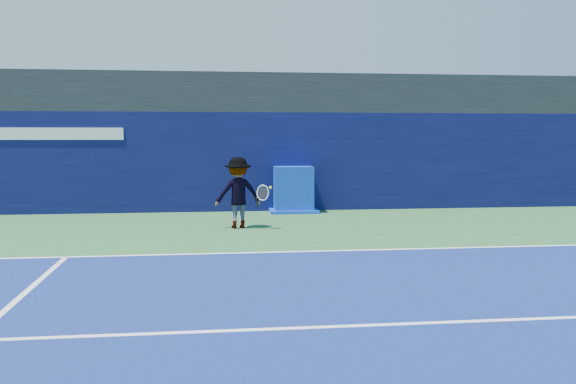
% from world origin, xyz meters
% --- Properties ---
extents(ground, '(80.00, 80.00, 0.00)m').
position_xyz_m(ground, '(0.00, 0.00, 0.00)').
color(ground, '#295D2F').
rests_on(ground, ground).
extents(baseline, '(24.00, 0.10, 0.01)m').
position_xyz_m(baseline, '(0.00, 3.00, 0.01)').
color(baseline, white).
rests_on(baseline, ground).
extents(service_line, '(24.00, 0.10, 0.01)m').
position_xyz_m(service_line, '(0.00, -2.00, 0.01)').
color(service_line, white).
rests_on(service_line, ground).
extents(stadium_band, '(36.00, 3.00, 1.20)m').
position_xyz_m(stadium_band, '(0.00, 11.50, 3.60)').
color(stadium_band, black).
rests_on(stadium_band, back_wall_assembly).
extents(back_wall_assembly, '(36.00, 1.03, 3.00)m').
position_xyz_m(back_wall_assembly, '(-0.00, 10.50, 1.50)').
color(back_wall_assembly, '#0B0D3D').
rests_on(back_wall_assembly, ground).
extents(equipment_cart, '(1.46, 1.46, 1.38)m').
position_xyz_m(equipment_cart, '(0.25, 9.78, 0.63)').
color(equipment_cart, '#0C30AB').
rests_on(equipment_cart, ground).
extents(tennis_player, '(1.35, 0.78, 1.76)m').
position_xyz_m(tennis_player, '(-1.57, 6.50, 0.88)').
color(tennis_player, silver).
rests_on(tennis_player, ground).
extents(tennis_ball, '(0.07, 0.07, 0.07)m').
position_xyz_m(tennis_ball, '(-0.92, 4.94, 1.13)').
color(tennis_ball, '#C6DA18').
rests_on(tennis_ball, ground).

